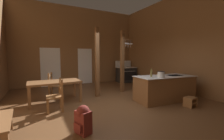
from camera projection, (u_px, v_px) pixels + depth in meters
ground_plane at (115, 107)px, 4.85m from camera, size 7.67×9.48×0.10m
wall_back at (79, 46)px, 8.54m from camera, size 7.67×0.14×4.37m
wall_right at (188, 43)px, 6.26m from camera, size 0.14×9.48×4.37m
glazed_door_back_left at (51, 67)px, 7.87m from camera, size 1.00×0.01×2.05m
glazed_panel_back_right at (85, 66)px, 8.74m from camera, size 0.84×0.01×2.05m
kitchen_island at (164, 88)px, 5.34m from camera, size 2.23×1.14×0.90m
stove_range at (126, 74)px, 9.30m from camera, size 1.14×0.83×1.32m
support_post_with_pot_rack at (123, 59)px, 6.62m from camera, size 0.65×0.26×2.72m
support_post_center at (97, 62)px, 5.81m from camera, size 0.14×0.14×2.72m
step_stool at (190, 101)px, 4.70m from camera, size 0.40×0.33×0.30m
dining_table at (55, 84)px, 5.13m from camera, size 1.72×0.94×0.74m
ladderback_chair_near_window at (54, 85)px, 5.90m from camera, size 0.57×0.57×0.95m
ladderback_chair_by_post at (56, 96)px, 4.30m from camera, size 0.45×0.45×0.95m
bench_along_left_wall at (0, 127)px, 2.70m from camera, size 0.44×1.19×0.44m
backpack at (83, 119)px, 3.04m from camera, size 0.37×0.38×0.60m
stockpot_on_counter at (161, 74)px, 4.88m from camera, size 0.30×0.23×0.20m
mixing_bowl_on_counter at (160, 75)px, 5.27m from camera, size 0.19×0.19×0.07m
bottle_tall_on_counter at (151, 73)px, 5.05m from camera, size 0.07×0.07×0.30m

